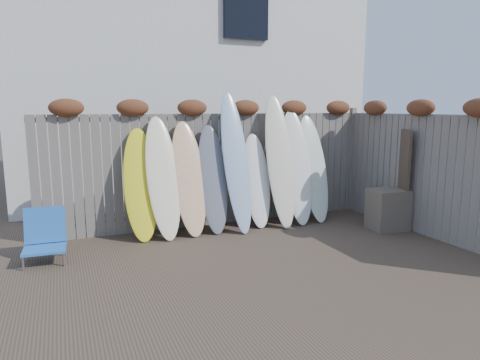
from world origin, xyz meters
name	(u,v)px	position (x,y,z in m)	size (l,w,h in m)	color
ground	(275,268)	(0.00, 0.00, 0.00)	(80.00, 80.00, 0.00)	#493A2D
back_fence	(217,159)	(0.06, 2.39, 1.18)	(6.05, 0.28, 2.24)	slate
right_fence	(435,168)	(2.99, 0.25, 1.14)	(0.28, 4.40, 2.24)	slate
house	(179,65)	(0.50, 6.50, 3.20)	(8.50, 5.50, 6.33)	silver
beach_chair	(45,237)	(-2.80, 1.52, 0.34)	(0.58, 0.61, 0.72)	blue
wooden_crate	(388,209)	(2.66, 0.89, 0.35)	(0.61, 0.50, 0.71)	#756257
lattice_panel	(396,177)	(3.07, 1.16, 0.87)	(0.05, 1.15, 1.73)	#3A2C23
surfboard_0	(141,184)	(-1.37, 2.03, 0.89)	(0.54, 0.07, 1.86)	yellow
surfboard_1	(163,178)	(-1.03, 1.98, 0.99)	(0.53, 0.07, 2.05)	#FBECC8
surfboard_2	(189,178)	(-0.59, 1.99, 0.94)	(0.55, 0.07, 1.96)	#F4AD7A
surfboard_3	(213,179)	(-0.17, 1.98, 0.91)	(0.49, 0.07, 1.89)	slate
surfboard_4	(236,161)	(0.23, 1.93, 1.20)	(0.46, 0.07, 2.49)	#91ACD3
surfboard_5	(257,180)	(0.67, 2.01, 0.82)	(0.48, 0.07, 1.71)	white
surfboard_6	(280,161)	(1.08, 1.93, 1.17)	(0.50, 0.07, 2.44)	beige
surfboard_7	(297,167)	(1.45, 1.96, 1.04)	(0.55, 0.07, 2.16)	white
surfboard_8	(314,168)	(1.82, 1.97, 0.99)	(0.54, 0.07, 2.05)	silver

